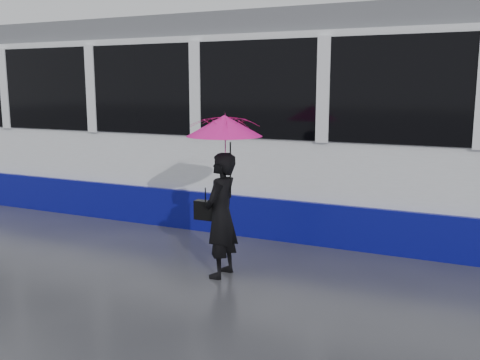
% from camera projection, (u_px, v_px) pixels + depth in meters
% --- Properties ---
extents(ground, '(90.00, 90.00, 0.00)m').
position_uv_depth(ground, '(288.00, 273.00, 6.52)').
color(ground, '#2E2F34').
rests_on(ground, ground).
extents(rails, '(34.00, 1.51, 0.02)m').
position_uv_depth(rails, '(340.00, 225.00, 8.75)').
color(rails, '#3F3D38').
rests_on(rails, ground).
extents(woman, '(0.36, 0.54, 1.49)m').
position_uv_depth(woman, '(221.00, 215.00, 6.31)').
color(woman, black).
rests_on(woman, ground).
extents(umbrella, '(0.88, 0.88, 1.01)m').
position_uv_depth(umbrella, '(225.00, 140.00, 6.14)').
color(umbrella, '#FF1550').
rests_on(umbrella, ground).
extents(handbag, '(0.27, 0.12, 0.41)m').
position_uv_depth(handbag, '(206.00, 210.00, 6.42)').
color(handbag, black).
rests_on(handbag, ground).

